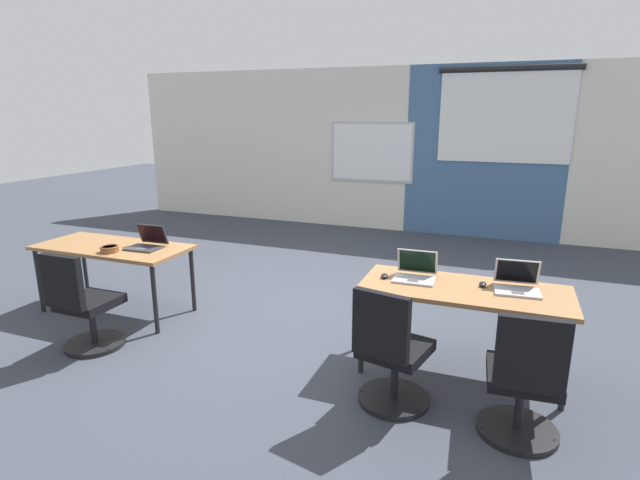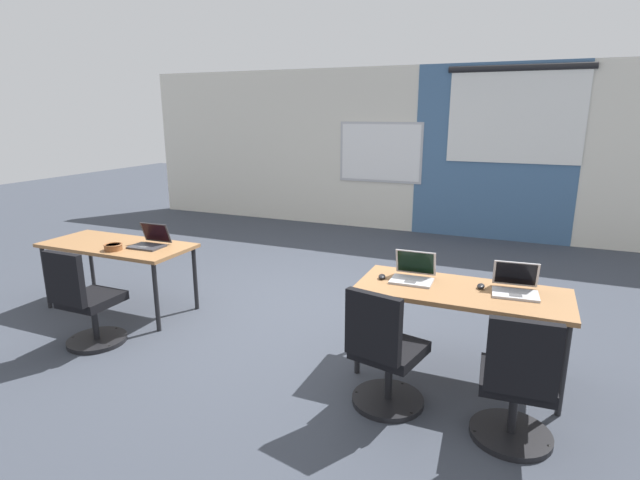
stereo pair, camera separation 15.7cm
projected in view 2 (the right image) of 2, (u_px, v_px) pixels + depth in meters
name	position (u px, v px, depth m)	size (l,w,h in m)	color
ground_plane	(294.00, 313.00, 5.19)	(24.00, 24.00, 0.00)	#383D47
back_wall_assembly	(401.00, 150.00, 8.55)	(10.00, 0.27, 2.80)	silver
desk_near_left	(117.00, 249.00, 5.15)	(1.60, 0.70, 0.72)	olive
desk_near_right	(461.00, 297.00, 3.82)	(1.60, 0.70, 0.72)	olive
laptop_near_right_inner	(413.00, 274.00, 4.01)	(0.34, 0.31, 0.23)	#B7B7BC
mouse_near_right_inner	(382.00, 277.00, 4.06)	(0.08, 0.11, 0.03)	black
chair_near_right_inner	(385.00, 359.00, 3.44)	(0.53, 0.58, 0.92)	black
laptop_near_right_end	(515.00, 287.00, 3.73)	(0.35, 0.33, 0.23)	#B7B7BC
mouse_near_right_end	(481.00, 286.00, 3.83)	(0.06, 0.10, 0.03)	black
chair_near_right_end	(516.00, 391.00, 3.05)	(0.52, 0.55, 0.92)	black
laptop_near_left_inner	(150.00, 242.00, 5.03)	(0.34, 0.32, 0.23)	#333338
chair_near_left_inner	(86.00, 307.00, 4.37)	(0.52, 0.54, 0.92)	black
snack_bowl	(113.00, 247.00, 4.89)	(0.18, 0.18, 0.06)	brown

